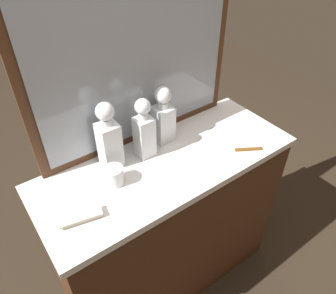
{
  "coord_description": "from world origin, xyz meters",
  "views": [
    {
      "loc": [
        -0.65,
        -0.89,
        1.92
      ],
      "look_at": [
        0.0,
        0.0,
        1.02
      ],
      "focal_mm": 34.66,
      "sensor_mm": 36.0,
      "label": 1
    }
  ],
  "objects_px": {
    "crystal_decanter_rear": "(109,141)",
    "tortoiseshell_comb": "(249,149)",
    "crystal_tumbler_right": "(114,176)",
    "silver_brush_far_left": "(81,217)",
    "crystal_decanter_far_left": "(144,133)",
    "crystal_decanter_center": "(163,120)"
  },
  "relations": [
    {
      "from": "crystal_tumbler_right",
      "to": "crystal_decanter_center",
      "type": "bearing_deg",
      "value": 20.19
    },
    {
      "from": "crystal_tumbler_right",
      "to": "silver_brush_far_left",
      "type": "height_order",
      "value": "crystal_tumbler_right"
    },
    {
      "from": "silver_brush_far_left",
      "to": "tortoiseshell_comb",
      "type": "relative_size",
      "value": 1.37
    },
    {
      "from": "silver_brush_far_left",
      "to": "crystal_decanter_rear",
      "type": "bearing_deg",
      "value": 40.24
    },
    {
      "from": "silver_brush_far_left",
      "to": "tortoiseshell_comb",
      "type": "height_order",
      "value": "silver_brush_far_left"
    },
    {
      "from": "crystal_decanter_rear",
      "to": "crystal_tumbler_right",
      "type": "height_order",
      "value": "crystal_decanter_rear"
    },
    {
      "from": "crystal_decanter_far_left",
      "to": "tortoiseshell_comb",
      "type": "relative_size",
      "value": 2.37
    },
    {
      "from": "crystal_decanter_center",
      "to": "tortoiseshell_comb",
      "type": "bearing_deg",
      "value": -47.76
    },
    {
      "from": "tortoiseshell_comb",
      "to": "crystal_decanter_far_left",
      "type": "bearing_deg",
      "value": 147.28
    },
    {
      "from": "crystal_decanter_rear",
      "to": "crystal_decanter_far_left",
      "type": "xyz_separation_m",
      "value": [
        0.16,
        -0.03,
        -0.01
      ]
    },
    {
      "from": "crystal_decanter_far_left",
      "to": "crystal_tumbler_right",
      "type": "height_order",
      "value": "crystal_decanter_far_left"
    },
    {
      "from": "silver_brush_far_left",
      "to": "crystal_tumbler_right",
      "type": "bearing_deg",
      "value": 25.7
    },
    {
      "from": "crystal_decanter_rear",
      "to": "silver_brush_far_left",
      "type": "xyz_separation_m",
      "value": [
        -0.24,
        -0.21,
        -0.11
      ]
    },
    {
      "from": "crystal_decanter_center",
      "to": "tortoiseshell_comb",
      "type": "distance_m",
      "value": 0.43
    },
    {
      "from": "crystal_decanter_far_left",
      "to": "crystal_tumbler_right",
      "type": "xyz_separation_m",
      "value": [
        -0.21,
        -0.08,
        -0.08
      ]
    },
    {
      "from": "crystal_tumbler_right",
      "to": "tortoiseshell_comb",
      "type": "relative_size",
      "value": 0.67
    },
    {
      "from": "crystal_decanter_center",
      "to": "crystal_decanter_rear",
      "type": "bearing_deg",
      "value": -177.58
    },
    {
      "from": "crystal_decanter_far_left",
      "to": "crystal_tumbler_right",
      "type": "relative_size",
      "value": 3.55
    },
    {
      "from": "crystal_decanter_far_left",
      "to": "crystal_decanter_center",
      "type": "bearing_deg",
      "value": 17.59
    },
    {
      "from": "tortoiseshell_comb",
      "to": "crystal_decanter_rear",
      "type": "bearing_deg",
      "value": 152.67
    },
    {
      "from": "crystal_decanter_rear",
      "to": "tortoiseshell_comb",
      "type": "bearing_deg",
      "value": -27.33
    },
    {
      "from": "crystal_decanter_center",
      "to": "crystal_tumbler_right",
      "type": "relative_size",
      "value": 3.47
    }
  ]
}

